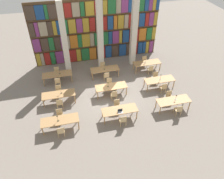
{
  "coord_description": "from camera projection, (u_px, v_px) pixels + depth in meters",
  "views": [
    {
      "loc": [
        -2.89,
        -12.3,
        10.63
      ],
      "look_at": [
        0.0,
        -0.25,
        0.66
      ],
      "focal_mm": 35.0,
      "sensor_mm": 36.0,
      "label": 1
    }
  ],
  "objects": [
    {
      "name": "reading_table_7",
      "position": [
        105.0,
        69.0,
        17.95
      ],
      "size": [
        2.33,
        0.85,
        0.74
      ],
      "color": "tan",
      "rests_on": "ground_plane"
    },
    {
      "name": "chair_1",
      "position": [
        60.0,
        115.0,
        14.14
      ],
      "size": [
        0.42,
        0.4,
        0.89
      ],
      "rotation": [
        0.0,
        0.0,
        3.14
      ],
      "color": "tan",
      "rests_on": "ground_plane"
    },
    {
      "name": "reading_table_8",
      "position": [
        147.0,
        63.0,
        18.71
      ],
      "size": [
        2.33,
        0.85,
        0.74
      ],
      "color": "tan",
      "rests_on": "ground_plane"
    },
    {
      "name": "desk_lamp_2",
      "position": [
        61.0,
        90.0,
        15.25
      ],
      "size": [
        0.14,
        0.14,
        0.49
      ],
      "color": "brown",
      "rests_on": "reading_table_3"
    },
    {
      "name": "ground_plane",
      "position": [
        111.0,
        94.0,
        16.51
      ],
      "size": [
        40.0,
        40.0,
        0.0
      ],
      "primitive_type": "plane",
      "color": "gray"
    },
    {
      "name": "reading_table_5",
      "position": [
        159.0,
        80.0,
        16.8
      ],
      "size": [
        2.33,
        0.85,
        0.74
      ],
      "color": "tan",
      "rests_on": "ground_plane"
    },
    {
      "name": "reading_table_0",
      "position": [
        60.0,
        121.0,
        13.49
      ],
      "size": [
        2.33,
        0.85,
        0.74
      ],
      "color": "tan",
      "rests_on": "ground_plane"
    },
    {
      "name": "chair_0",
      "position": [
        61.0,
        131.0,
        13.07
      ],
      "size": [
        0.42,
        0.4,
        0.89
      ],
      "color": "tan",
      "rests_on": "ground_plane"
    },
    {
      "name": "desk_lamp_6",
      "position": [
        104.0,
        66.0,
        17.67
      ],
      "size": [
        0.14,
        0.14,
        0.46
      ],
      "color": "brown",
      "rests_on": "reading_table_7"
    },
    {
      "name": "desk_lamp_4",
      "position": [
        161.0,
        76.0,
        16.51
      ],
      "size": [
        0.14,
        0.14,
        0.5
      ],
      "color": "brown",
      "rests_on": "reading_table_5"
    },
    {
      "name": "pillar_left",
      "position": [
        64.0,
        39.0,
        17.04
      ],
      "size": [
        0.46,
        0.46,
        6.0
      ],
      "color": "silver",
      "rests_on": "ground_plane"
    },
    {
      "name": "chair_2",
      "position": [
        123.0,
        120.0,
        13.78
      ],
      "size": [
        0.42,
        0.4,
        0.89
      ],
      "color": "tan",
      "rests_on": "ground_plane"
    },
    {
      "name": "chair_11",
      "position": [
        156.0,
        77.0,
        17.45
      ],
      "size": [
        0.42,
        0.4,
        0.89
      ],
      "rotation": [
        0.0,
        0.0,
        3.14
      ],
      "color": "tan",
      "rests_on": "ground_plane"
    },
    {
      "name": "laptop",
      "position": [
        120.0,
        112.0,
        13.96
      ],
      "size": [
        0.32,
        0.22,
        0.21
      ],
      "color": "silver",
      "rests_on": "reading_table_1"
    },
    {
      "name": "chair_15",
      "position": [
        103.0,
        67.0,
        18.6
      ],
      "size": [
        0.42,
        0.4,
        0.89
      ],
      "rotation": [
        0.0,
        0.0,
        3.14
      ],
      "color": "tan",
      "rests_on": "ground_plane"
    },
    {
      "name": "chair_7",
      "position": [
        59.0,
        91.0,
        16.08
      ],
      "size": [
        0.42,
        0.4,
        0.89
      ],
      "rotation": [
        0.0,
        0.0,
        3.14
      ],
      "color": "tan",
      "rests_on": "ground_plane"
    },
    {
      "name": "chair_9",
      "position": [
        110.0,
        83.0,
        16.78
      ],
      "size": [
        0.42,
        0.4,
        0.89
      ],
      "rotation": [
        0.0,
        0.0,
        3.14
      ],
      "color": "tan",
      "rests_on": "ground_plane"
    },
    {
      "name": "desk_lamp_3",
      "position": [
        108.0,
        84.0,
        15.88
      ],
      "size": [
        0.14,
        0.14,
        0.41
      ],
      "color": "brown",
      "rests_on": "reading_table_4"
    },
    {
      "name": "desk_lamp_7",
      "position": [
        145.0,
        60.0,
        18.44
      ],
      "size": [
        0.14,
        0.14,
        0.4
      ],
      "color": "brown",
      "rests_on": "reading_table_8"
    },
    {
      "name": "chair_16",
      "position": [
        150.0,
        69.0,
        18.29
      ],
      "size": [
        0.42,
        0.4,
        0.89
      ],
      "color": "tan",
      "rests_on": "ground_plane"
    },
    {
      "name": "chair_4",
      "position": [
        178.0,
        110.0,
        14.5
      ],
      "size": [
        0.42,
        0.4,
        0.89
      ],
      "color": "tan",
      "rests_on": "ground_plane"
    },
    {
      "name": "reading_table_6",
      "position": [
        57.0,
        75.0,
        17.37
      ],
      "size": [
        2.33,
        0.85,
        0.74
      ],
      "color": "tan",
      "rests_on": "ground_plane"
    },
    {
      "name": "reading_table_2",
      "position": [
        173.0,
        101.0,
        14.92
      ],
      "size": [
        2.33,
        0.85,
        0.74
      ],
      "color": "tan",
      "rests_on": "ground_plane"
    },
    {
      "name": "chair_13",
      "position": [
        57.0,
        72.0,
        18.01
      ],
      "size": [
        0.42,
        0.4,
        0.89
      ],
      "rotation": [
        0.0,
        0.0,
        3.14
      ],
      "color": "tan",
      "rests_on": "ground_plane"
    },
    {
      "name": "chair_17",
      "position": [
        145.0,
        61.0,
        19.37
      ],
      "size": [
        0.42,
        0.4,
        0.89
      ],
      "rotation": [
        0.0,
        0.0,
        3.14
      ],
      "color": "tan",
      "rests_on": "ground_plane"
    },
    {
      "name": "chair_3",
      "position": [
        117.0,
        105.0,
        14.86
      ],
      "size": [
        0.42,
        0.4,
        0.89
      ],
      "rotation": [
        0.0,
        0.0,
        3.14
      ],
      "color": "tan",
      "rests_on": "ground_plane"
    },
    {
      "name": "chair_8",
      "position": [
        114.0,
        95.0,
        15.71
      ],
      "size": [
        0.42,
        0.4,
        0.89
      ],
      "color": "tan",
      "rests_on": "ground_plane"
    },
    {
      "name": "chair_6",
      "position": [
        60.0,
        103.0,
        15.01
      ],
      "size": [
        0.42,
        0.4,
        0.89
      ],
      "color": "tan",
      "rests_on": "ground_plane"
    },
    {
      "name": "desk_lamp_0",
      "position": [
        57.0,
        117.0,
        13.19
      ],
      "size": [
        0.14,
        0.14,
        0.47
      ],
      "color": "brown",
      "rests_on": "reading_table_0"
    },
    {
      "name": "reading_table_1",
      "position": [
        120.0,
        110.0,
        14.21
      ],
      "size": [
        2.33,
        0.85,
        0.74
      ],
      "color": "tan",
      "rests_on": "ground_plane"
    },
    {
      "name": "chair_12",
      "position": [
        58.0,
        82.0,
        16.94
      ],
      "size": [
        0.42,
        0.4,
        0.89
      ],
      "color": "tan",
      "rests_on": "ground_plane"
    },
    {
      "name": "desk_lamp_1",
      "position": [
        176.0,
        96.0,
        14.77
      ],
      "size": [
        0.14,
        0.14,
        0.41
      ],
      "color": "brown",
      "rests_on": "reading_table_2"
    },
    {
      "name": "pillar_center",
      "position": [
        100.0,
        36.0,
        17.56
      ],
      "size": [
        0.46,
        0.46,
        6.0
      ],
      "color": "silver",
      "rests_on": "ground_plane"
    },
    {
      "name": "chair_14",
      "position": [
        107.0,
        76.0,
        17.52
      ],
      "size": [
        0.42,
        0.4,
        0.89
      ],
      "color": "tan",
      "rests_on": "ground_plane"
    },
    {
      "name": "chair_10",
      "position": [
        163.0,
        87.0,
        16.37
      ],
      "size": [
        0.42,
        0.4,
        0.89
      ],
      "color": "tan",
      "rests_on": "ground_plane"
    },
    {
      "name": "desk_lamp_5",
      "position": [
        59.0,
        71.0,
        17.18
      ],
      "size": [
        0.14,
        0.14,
        0.44
      ],
      "color": "brown",
      "rests_on": "reading_table_6"
    },
    {
      "name": "reading_table_3",
      "position": [
        59.0,
        95.0,
        15.44
      ],
      "size": [
        2.33,
        0.85,
        0.74
      ],
      "color": "tan",
      "rests_on": "ground_plane"
    },
    {
      "name": "pillar_right",
      "position": [
        134.0,
        32.0,
        18.08
      ],
      "size": [
        0.46,
        0.46,
        6.0
      ],
      "color": "silver",
      "rests_on": "ground_plane"
    },
    {
      "name": "bookshelf_bank",
      "position": [
        97.0,
        32.0,
        18.96
      ],
      "size": [
        11.14,
        0.35,
        5.5
      ],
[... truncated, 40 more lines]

